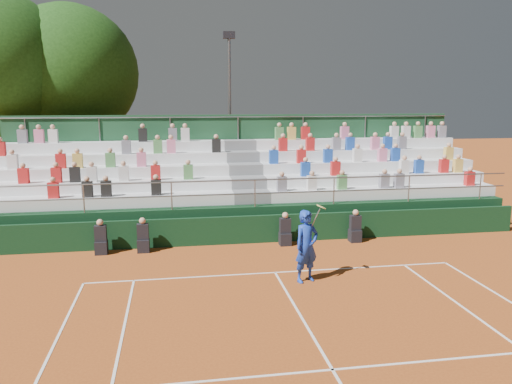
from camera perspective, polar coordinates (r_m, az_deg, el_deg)
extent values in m
plane|color=#A64C1B|center=(15.07, 2.20, -9.20)|extent=(90.00, 90.00, 0.00)
cube|color=white|center=(15.07, 2.20, -9.18)|extent=(11.00, 0.06, 0.01)
cube|color=white|center=(12.18, 5.31, -14.19)|extent=(0.06, 6.40, 0.01)
cube|color=white|center=(10.23, 8.73, -19.43)|extent=(8.22, 0.06, 0.01)
cube|color=black|center=(17.92, 0.16, -4.26)|extent=(20.00, 0.15, 1.00)
cube|color=black|center=(17.51, -17.25, -6.07)|extent=(0.40, 0.40, 0.44)
cube|color=black|center=(17.38, -17.34, -4.55)|extent=(0.38, 0.25, 0.55)
sphere|color=tan|center=(17.29, -17.41, -3.34)|extent=(0.22, 0.22, 0.22)
cube|color=black|center=(17.37, -12.74, -5.98)|extent=(0.40, 0.40, 0.44)
cube|color=black|center=(17.24, -12.81, -4.45)|extent=(0.38, 0.25, 0.55)
sphere|color=tan|center=(17.15, -12.86, -3.23)|extent=(0.22, 0.22, 0.22)
cube|color=black|center=(17.74, 3.33, -5.37)|extent=(0.40, 0.40, 0.44)
cube|color=black|center=(17.62, 3.35, -3.87)|extent=(0.38, 0.25, 0.55)
sphere|color=tan|center=(17.53, 3.37, -2.67)|extent=(0.22, 0.22, 0.22)
cube|color=black|center=(18.47, 11.23, -4.92)|extent=(0.40, 0.40, 0.44)
cube|color=black|center=(18.35, 11.28, -3.47)|extent=(0.38, 0.25, 0.55)
sphere|color=tan|center=(18.26, 11.33, -2.32)|extent=(0.22, 0.22, 0.22)
cube|color=black|center=(20.88, -1.25, -1.83)|extent=(20.00, 5.20, 1.20)
cube|color=silver|center=(19.03, -16.68, -1.02)|extent=(9.30, 0.85, 0.42)
cube|color=silver|center=(20.58, 14.33, -0.05)|extent=(9.30, 0.85, 0.42)
cube|color=slate|center=(19.09, -0.55, -0.53)|extent=(1.40, 0.85, 0.42)
cube|color=silver|center=(19.79, -16.44, 0.66)|extent=(9.30, 0.85, 0.42)
cube|color=silver|center=(21.28, 13.47, 1.48)|extent=(9.30, 0.85, 0.42)
cube|color=slate|center=(19.84, -0.93, 1.13)|extent=(1.40, 0.85, 0.42)
cube|color=silver|center=(20.56, -16.22, 2.22)|extent=(9.30, 0.85, 0.42)
cube|color=silver|center=(22.00, 12.67, 2.92)|extent=(9.30, 0.85, 0.42)
cube|color=slate|center=(20.61, -1.28, 2.66)|extent=(1.40, 0.85, 0.42)
cube|color=silver|center=(21.34, -16.02, 3.67)|extent=(9.30, 0.85, 0.42)
cube|color=silver|center=(22.73, 11.91, 4.26)|extent=(9.30, 0.85, 0.42)
cube|color=slate|center=(21.39, -1.61, 4.09)|extent=(1.40, 0.85, 0.42)
cube|color=silver|center=(22.14, -15.83, 5.01)|extent=(9.30, 0.85, 0.42)
cube|color=silver|center=(23.48, 11.20, 5.51)|extent=(9.30, 0.85, 0.42)
cube|color=slate|center=(22.18, -1.91, 5.42)|extent=(1.40, 0.85, 0.42)
cube|color=#1B4629|center=(22.80, -2.07, 3.31)|extent=(20.00, 0.12, 4.40)
cylinder|color=gray|center=(18.10, -0.13, 1.39)|extent=(20.00, 0.05, 0.05)
cylinder|color=gray|center=(22.53, -2.08, 8.58)|extent=(20.00, 0.05, 0.05)
cube|color=red|center=(19.12, -22.14, 0.18)|extent=(0.36, 0.24, 0.56)
cube|color=black|center=(18.89, -18.70, 0.29)|extent=(0.36, 0.24, 0.56)
cube|color=black|center=(18.79, -16.74, 0.35)|extent=(0.36, 0.24, 0.56)
cube|color=black|center=(18.65, -11.34, 0.52)|extent=(0.36, 0.24, 0.56)
cube|color=red|center=(20.16, -25.02, 1.68)|extent=(0.36, 0.24, 0.56)
cube|color=red|center=(19.88, -21.84, 1.81)|extent=(0.36, 0.24, 0.56)
cube|color=black|center=(19.75, -19.99, 1.88)|extent=(0.36, 0.24, 0.56)
cube|color=silver|center=(19.65, -18.25, 1.94)|extent=(0.36, 0.24, 0.56)
cube|color=silver|center=(19.50, -14.88, 2.06)|extent=(0.36, 0.24, 0.56)
cube|color=red|center=(19.42, -11.40, 2.17)|extent=(0.36, 0.24, 0.56)
cube|color=#4C8C4C|center=(19.41, -7.75, 2.28)|extent=(0.36, 0.24, 0.56)
cube|color=silver|center=(21.08, -26.04, 3.11)|extent=(0.36, 0.24, 0.56)
cube|color=red|center=(20.65, -21.41, 3.32)|extent=(0.36, 0.24, 0.56)
cube|color=gold|center=(20.53, -19.70, 3.39)|extent=(0.36, 0.24, 0.56)
cube|color=#4C8C4C|center=(20.34, -16.30, 3.53)|extent=(0.36, 0.24, 0.56)
cube|color=pink|center=(20.23, -12.95, 3.65)|extent=(0.36, 0.24, 0.56)
cube|color=red|center=(22.04, -27.17, 4.40)|extent=(0.36, 0.24, 0.56)
cube|color=slate|center=(21.08, -14.60, 5.00)|extent=(0.36, 0.24, 0.56)
cube|color=#4C8C4C|center=(21.00, -11.16, 5.12)|extent=(0.36, 0.24, 0.56)
cube|color=pink|center=(21.00, -9.67, 5.17)|extent=(0.36, 0.24, 0.56)
cube|color=black|center=(21.07, -4.56, 5.30)|extent=(0.36, 0.24, 0.56)
cube|color=slate|center=(22.65, -25.12, 5.77)|extent=(0.36, 0.24, 0.56)
cube|color=pink|center=(22.48, -23.53, 5.86)|extent=(0.36, 0.24, 0.56)
cube|color=silver|center=(22.35, -22.16, 5.94)|extent=(0.36, 0.24, 0.56)
cube|color=black|center=(21.85, -12.81, 6.37)|extent=(0.36, 0.24, 0.56)
cube|color=slate|center=(21.81, -9.50, 6.48)|extent=(0.36, 0.24, 0.56)
cube|color=silver|center=(21.81, -8.10, 6.52)|extent=(0.36, 0.24, 0.56)
cube|color=slate|center=(19.06, 2.96, 0.94)|extent=(0.36, 0.24, 0.56)
cube|color=silver|center=(19.35, 6.40, 1.03)|extent=(0.36, 0.24, 0.56)
cube|color=#4C8C4C|center=(19.71, 9.79, 1.12)|extent=(0.36, 0.24, 0.56)
cube|color=slate|center=(20.35, 14.44, 1.23)|extent=(0.36, 0.24, 0.56)
cube|color=slate|center=(20.61, 16.03, 1.27)|extent=(0.36, 0.24, 0.56)
cube|color=red|center=(22.08, 23.21, 1.42)|extent=(0.36, 0.24, 0.56)
cube|color=#1E4CB2|center=(20.09, 5.67, 2.61)|extent=(0.36, 0.24, 0.56)
cube|color=red|center=(20.44, 9.06, 2.67)|extent=(0.36, 0.24, 0.56)
cube|color=silver|center=(21.56, 16.56, 2.77)|extent=(0.36, 0.24, 0.56)
cube|color=#1E4CB2|center=(21.85, 18.11, 2.78)|extent=(0.36, 0.24, 0.56)
cube|color=red|center=(22.39, 20.66, 2.80)|extent=(0.36, 0.24, 0.56)
cube|color=gold|center=(22.72, 22.06, 2.81)|extent=(0.36, 0.24, 0.56)
cube|color=#1E4CB2|center=(20.60, 2.04, 4.03)|extent=(0.36, 0.24, 0.56)
cube|color=red|center=(20.86, 5.19, 4.08)|extent=(0.36, 0.24, 0.56)
cube|color=#1E4CB2|center=(21.17, 8.21, 4.11)|extent=(0.36, 0.24, 0.56)
cube|color=silver|center=(21.60, 11.50, 4.13)|extent=(0.36, 0.24, 0.56)
cube|color=pink|center=(22.02, 14.23, 4.14)|extent=(0.36, 0.24, 0.56)
cube|color=#1E4CB2|center=(22.26, 15.63, 4.14)|extent=(0.36, 0.24, 0.56)
cube|color=gold|center=(23.41, 21.13, 4.12)|extent=(0.36, 0.24, 0.56)
cube|color=red|center=(21.50, 3.10, 5.43)|extent=(0.36, 0.24, 0.56)
cube|color=red|center=(21.79, 6.20, 5.45)|extent=(0.36, 0.24, 0.56)
cube|color=slate|center=(22.13, 9.16, 5.46)|extent=(0.36, 0.24, 0.56)
cube|color=#1E4CB2|center=(22.34, 10.70, 5.45)|extent=(0.36, 0.24, 0.56)
cube|color=pink|center=(22.76, 13.44, 5.44)|extent=(0.36, 0.24, 0.56)
cube|color=#1E4CB2|center=(23.00, 14.81, 5.43)|extent=(0.36, 0.24, 0.56)
cube|color=slate|center=(23.28, 16.34, 5.41)|extent=(0.36, 0.24, 0.56)
cube|color=#4C8C4C|center=(22.30, 2.67, 6.70)|extent=(0.36, 0.24, 0.56)
cube|color=gold|center=(22.42, 4.07, 6.71)|extent=(0.36, 0.24, 0.56)
cube|color=red|center=(22.58, 5.67, 6.71)|extent=(0.36, 0.24, 0.56)
cube|color=pink|center=(23.12, 10.08, 6.69)|extent=(0.36, 0.24, 0.56)
cube|color=silver|center=(24.01, 15.50, 6.61)|extent=(0.36, 0.24, 0.56)
cube|color=silver|center=(24.26, 16.75, 6.58)|extent=(0.36, 0.24, 0.56)
cube|color=#4C8C4C|center=(24.52, 17.99, 6.56)|extent=(0.36, 0.24, 0.56)
cube|color=pink|center=(24.83, 19.32, 6.52)|extent=(0.36, 0.24, 0.56)
cube|color=slate|center=(25.10, 20.44, 6.49)|extent=(0.36, 0.24, 0.56)
imported|color=#1739B2|center=(14.15, 5.80, -6.19)|extent=(0.88, 0.74, 2.06)
cylinder|color=gray|center=(14.00, 6.85, -2.91)|extent=(0.26, 0.03, 0.51)
cylinder|color=#E5D866|center=(13.97, 7.47, -1.69)|extent=(0.26, 0.28, 0.14)
cylinder|color=#382414|center=(26.84, -26.80, 2.62)|extent=(0.50, 0.50, 3.79)
cylinder|color=#382414|center=(27.06, -19.88, 3.08)|extent=(0.50, 0.50, 3.69)
sphere|color=#15370F|center=(26.89, -20.50, 12.62)|extent=(6.64, 6.64, 6.64)
cylinder|color=gray|center=(26.18, -3.02, 8.29)|extent=(0.16, 0.16, 8.08)
cube|color=black|center=(26.34, -3.11, 17.49)|extent=(0.60, 0.25, 0.35)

